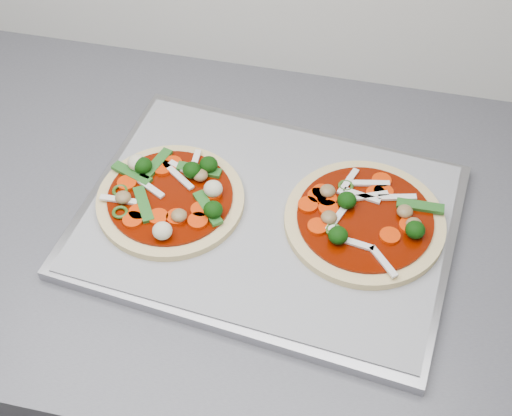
# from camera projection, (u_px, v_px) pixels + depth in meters

# --- Properties ---
(baking_tray) EXTENTS (0.49, 0.39, 0.01)m
(baking_tray) POSITION_uv_depth(u_px,v_px,m) (267.00, 220.00, 0.89)
(baking_tray) COLOR #9C9BA0
(baking_tray) RESTS_ON countertop
(parchment) EXTENTS (0.47, 0.36, 0.00)m
(parchment) POSITION_uv_depth(u_px,v_px,m) (267.00, 216.00, 0.89)
(parchment) COLOR #A3A3A9
(parchment) RESTS_ON baking_tray
(pizza_left) EXTENTS (0.20, 0.20, 0.03)m
(pizza_left) POSITION_uv_depth(u_px,v_px,m) (171.00, 196.00, 0.89)
(pizza_left) COLOR #E5C982
(pizza_left) RESTS_ON parchment
(pizza_right) EXTENTS (0.21, 0.21, 0.03)m
(pizza_right) POSITION_uv_depth(u_px,v_px,m) (365.00, 219.00, 0.87)
(pizza_right) COLOR #E5C982
(pizza_right) RESTS_ON parchment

